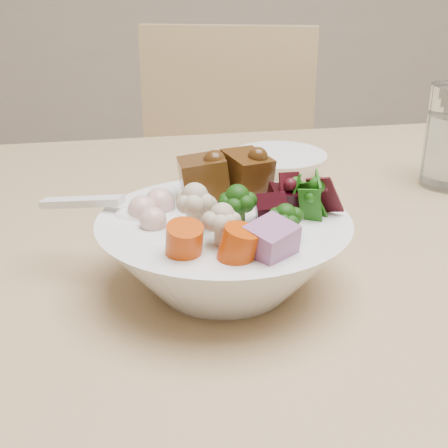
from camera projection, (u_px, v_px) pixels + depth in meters
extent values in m
cube|color=tan|center=(219.00, 240.00, 1.41)|extent=(0.48, 0.48, 0.04)
cube|color=tan|center=(228.00, 123.00, 1.50)|extent=(0.41, 0.10, 0.45)
cylinder|color=tan|center=(132.00, 365.00, 1.36)|extent=(0.03, 0.03, 0.42)
cylinder|color=tan|center=(291.00, 375.00, 1.33)|extent=(0.03, 0.03, 0.42)
cylinder|color=tan|center=(163.00, 288.00, 1.68)|extent=(0.03, 0.03, 0.42)
cylinder|color=tan|center=(292.00, 295.00, 1.65)|extent=(0.03, 0.03, 0.42)
sphere|color=black|center=(237.00, 213.00, 0.55)|extent=(0.04, 0.04, 0.04)
sphere|color=#BCAD8E|center=(195.00, 214.00, 0.54)|extent=(0.04, 0.04, 0.04)
cube|color=black|center=(285.00, 204.00, 0.58)|extent=(0.04, 0.04, 0.03)
cube|color=#8F5685|center=(271.00, 243.00, 0.50)|extent=(0.05, 0.05, 0.04)
cylinder|color=#D14605|center=(184.00, 243.00, 0.50)|extent=(0.04, 0.04, 0.03)
sphere|color=#DAA899|center=(153.00, 221.00, 0.55)|extent=(0.03, 0.03, 0.03)
ellipsoid|color=white|center=(138.00, 215.00, 0.58)|extent=(0.06, 0.05, 0.02)
cube|color=white|center=(81.00, 202.00, 0.59)|extent=(0.09, 0.05, 0.02)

